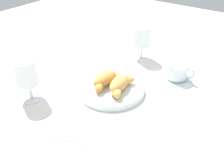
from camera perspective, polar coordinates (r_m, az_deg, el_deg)
The scene contains 9 objects.
ground_plane at distance 0.85m, azimuth 0.60°, elevation -1.00°, with size 2.20×2.20×0.00m, color silver.
pastry_plate at distance 0.83m, azimuth 0.00°, elevation -1.08°, with size 0.23×0.23×0.02m.
croissant_large at distance 0.82m, azimuth -1.48°, elevation 1.06°, with size 0.14×0.07×0.04m.
croissant_small at distance 0.80m, azimuth 1.90°, elevation 0.01°, with size 0.14×0.07×0.04m.
coffee_cup_near at distance 0.92m, azimuth 14.79°, elevation 2.50°, with size 0.14×0.14×0.06m.
juice_glass_left at distance 0.80m, azimuth -19.16°, elevation 2.20°, with size 0.08×0.08×0.14m.
juice_glass_right at distance 1.01m, azimuth 7.00°, elevation 10.56°, with size 0.08×0.08×0.14m.
sugar_packet at distance 0.91m, azimuth -14.63°, elevation 0.64°, with size 0.05×0.03×0.01m, color white.
folded_napkin at distance 0.71m, azimuth -8.55°, elevation -9.58°, with size 0.11×0.11×0.01m, color silver.
Camera 1 is at (0.57, 0.41, 0.48)m, focal length 39.52 mm.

